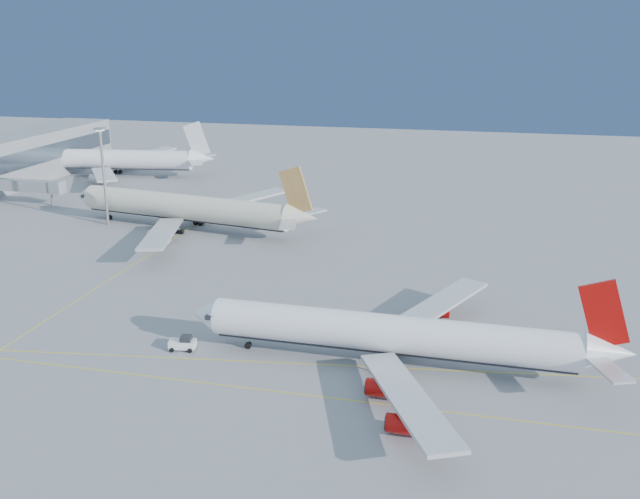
{
  "coord_description": "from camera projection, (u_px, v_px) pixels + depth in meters",
  "views": [
    {
      "loc": [
        30.2,
        -95.43,
        46.3
      ],
      "look_at": [
        0.26,
        27.75,
        7.0
      ],
      "focal_mm": 40.0,
      "sensor_mm": 36.0,
      "label": 1
    }
  ],
  "objects": [
    {
      "name": "airliner_third",
      "position": [
        113.0,
        159.0,
        232.81
      ],
      "size": [
        68.2,
        62.36,
        18.31
      ],
      "rotation": [
        0.0,
        0.0,
        0.14
      ],
      "color": "white",
      "rests_on": "ground"
    },
    {
      "name": "jet_bridge",
      "position": [
        28.0,
        186.0,
        195.38
      ],
      "size": [
        23.6,
        3.6,
        6.9
      ],
      "color": "gray",
      "rests_on": "ground"
    },
    {
      "name": "airliner_virgin",
      "position": [
        399.0,
        335.0,
        101.09
      ],
      "size": [
        63.22,
        56.92,
        15.62
      ],
      "rotation": [
        0.0,
        0.0,
        -0.01
      ],
      "color": "white",
      "rests_on": "ground"
    },
    {
      "name": "light_mast",
      "position": [
        103.0,
        168.0,
        172.17
      ],
      "size": [
        2.06,
        2.06,
        23.88
      ],
      "color": "gray",
      "rests_on": "ground"
    },
    {
      "name": "taxiway_lines",
      "position": [
        202.0,
        320.0,
        118.29
      ],
      "size": [
        118.86,
        140.0,
        0.02
      ],
      "color": "#D2C30B",
      "rests_on": "ground"
    },
    {
      "name": "airliner_etihad",
      "position": [
        189.0,
        208.0,
        170.36
      ],
      "size": [
        67.29,
        61.51,
        17.61
      ],
      "rotation": [
        0.0,
        0.0,
        -0.17
      ],
      "color": "beige",
      "rests_on": "ground"
    },
    {
      "name": "ground",
      "position": [
        276.0,
        345.0,
        109.09
      ],
      "size": [
        500.0,
        500.0,
        0.0
      ],
      "primitive_type": "plane",
      "color": "slate",
      "rests_on": "ground"
    },
    {
      "name": "pushback_tug",
      "position": [
        183.0,
        343.0,
        107.26
      ],
      "size": [
        4.22,
        2.96,
        2.22
      ],
      "rotation": [
        0.0,
        0.0,
        0.17
      ],
      "color": "white",
      "rests_on": "ground"
    }
  ]
}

